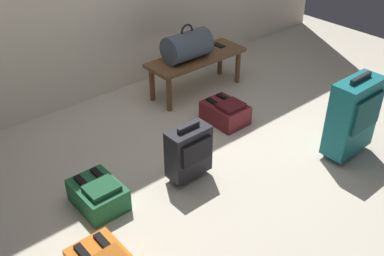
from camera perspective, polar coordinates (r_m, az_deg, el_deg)
ground_plane at (r=3.48m, az=3.88°, el=-4.33°), size 6.60×6.60×0.00m
bench at (r=4.33m, az=0.58°, el=8.51°), size 1.00×0.36×0.37m
duffel_bag_slate at (r=4.18m, az=-0.63°, el=10.43°), size 0.44×0.26×0.34m
cell_phone at (r=4.54m, az=3.37°, el=10.48°), size 0.07×0.14×0.01m
suitcase_upright_teal at (r=3.59m, az=19.80°, el=1.49°), size 0.42×0.22×0.68m
suitcase_small_charcoal at (r=3.18m, az=-0.40°, el=-2.99°), size 0.32×0.18×0.46m
backpack_maroon at (r=3.93m, az=4.26°, el=2.02°), size 0.28×0.38×0.21m
backpack_green at (r=3.11m, az=-11.83°, el=-8.27°), size 0.28×0.38×0.21m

